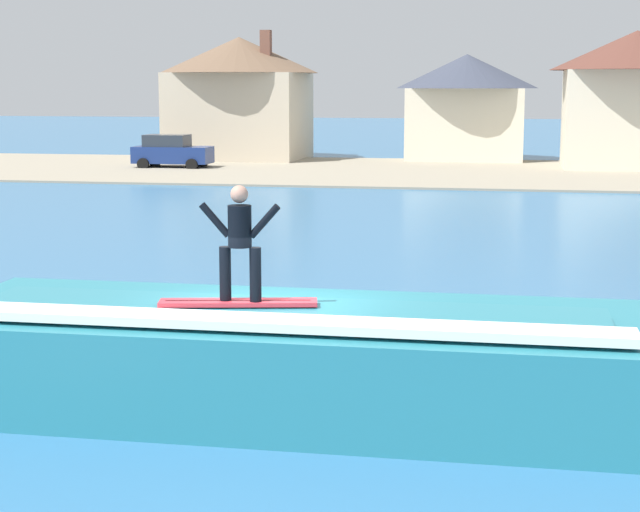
# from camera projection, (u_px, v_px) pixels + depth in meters

# --- Properties ---
(ground_plane) EXTENTS (260.00, 260.00, 0.00)m
(ground_plane) POSITION_uv_depth(u_px,v_px,m) (272.00, 402.00, 14.93)
(ground_plane) COLOR teal
(wave_crest) EXTENTS (10.09, 3.53, 1.55)m
(wave_crest) POSITION_uv_depth(u_px,v_px,m) (291.00, 358.00, 14.53)
(wave_crest) COLOR teal
(wave_crest) RESTS_ON ground_plane
(surfboard) EXTENTS (2.18, 0.79, 0.06)m
(surfboard) POSITION_uv_depth(u_px,v_px,m) (238.00, 302.00, 14.13)
(surfboard) COLOR #D8333F
(surfboard) RESTS_ON wave_crest
(surfer) EXTENTS (1.12, 0.32, 1.58)m
(surfer) POSITION_uv_depth(u_px,v_px,m) (240.00, 237.00, 13.94)
(surfer) COLOR black
(surfer) RESTS_ON surfboard
(shoreline_bank) EXTENTS (120.00, 17.98, 0.10)m
(shoreline_bank) POSITION_uv_depth(u_px,v_px,m) (447.00, 172.00, 53.86)
(shoreline_bank) COLOR gray
(shoreline_bank) RESTS_ON ground_plane
(car_near_shore) EXTENTS (4.19, 2.12, 1.86)m
(car_near_shore) POSITION_uv_depth(u_px,v_px,m) (171.00, 151.00, 56.36)
(car_near_shore) COLOR navy
(car_near_shore) RESTS_ON ground_plane
(house_with_chimney) EXTENTS (9.58, 9.58, 7.71)m
(house_with_chimney) POSITION_uv_depth(u_px,v_px,m) (240.00, 92.00, 62.88)
(house_with_chimney) COLOR beige
(house_with_chimney) RESTS_ON ground_plane
(house_gabled_white) EXTENTS (9.13, 9.13, 7.39)m
(house_gabled_white) POSITION_uv_depth(u_px,v_px,m) (635.00, 90.00, 55.66)
(house_gabled_white) COLOR beige
(house_gabled_white) RESTS_ON ground_plane
(house_small_cottage) EXTENTS (8.46, 8.46, 6.34)m
(house_small_cottage) POSITION_uv_depth(u_px,v_px,m) (466.00, 101.00, 62.20)
(house_small_cottage) COLOR beige
(house_small_cottage) RESTS_ON ground_plane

